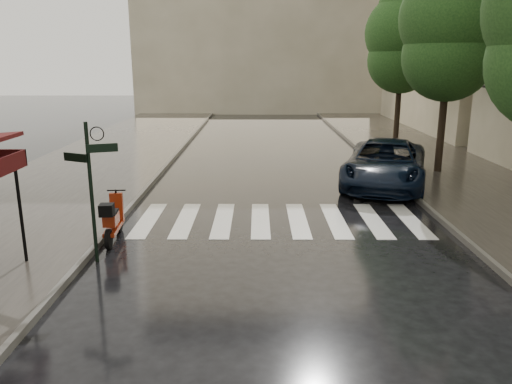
{
  "coord_description": "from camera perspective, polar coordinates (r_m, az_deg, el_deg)",
  "views": [
    {
      "loc": [
        2.36,
        -7.33,
        4.29
      ],
      "look_at": [
        2.33,
        3.76,
        1.4
      ],
      "focal_mm": 35.0,
      "sensor_mm": 36.0,
      "label": 1
    }
  ],
  "objects": [
    {
      "name": "ground",
      "position": [
        8.81,
        -15.97,
        -15.14
      ],
      "size": [
        120.0,
        120.0,
        0.0
      ],
      "primitive_type": "plane",
      "color": "black",
      "rests_on": "ground"
    },
    {
      "name": "sidewalk_near",
      "position": [
        20.94,
        -18.99,
        2.16
      ],
      "size": [
        6.0,
        60.0,
        0.12
      ],
      "primitive_type": "cube",
      "color": "#38332D",
      "rests_on": "ground"
    },
    {
      "name": "sidewalk_far",
      "position": [
        21.3,
        21.91,
        2.09
      ],
      "size": [
        5.5,
        60.0,
        0.12
      ],
      "primitive_type": "cube",
      "color": "#38332D",
      "rests_on": "ground"
    },
    {
      "name": "curb_near",
      "position": [
        20.15,
        -10.76,
        2.28
      ],
      "size": [
        0.12,
        60.0,
        0.16
      ],
      "primitive_type": "cube",
      "color": "#595651",
      "rests_on": "ground"
    },
    {
      "name": "curb_far",
      "position": [
        20.43,
        14.59,
        2.23
      ],
      "size": [
        0.12,
        60.0,
        0.16
      ],
      "primitive_type": "cube",
      "color": "#595651",
      "rests_on": "ground"
    },
    {
      "name": "crosswalk",
      "position": [
        14.01,
        2.66,
        -3.21
      ],
      "size": [
        7.85,
        3.2,
        0.01
      ],
      "color": "silver",
      "rests_on": "ground"
    },
    {
      "name": "signpost",
      "position": [
        11.19,
        -18.36,
        1.17
      ],
      "size": [
        1.17,
        0.29,
        3.1
      ],
      "color": "black",
      "rests_on": "ground"
    },
    {
      "name": "tree_mid",
      "position": [
        20.64,
        21.4,
        17.28
      ],
      "size": [
        3.8,
        3.8,
        8.34
      ],
      "color": "black",
      "rests_on": "sidewalk_far"
    },
    {
      "name": "tree_far",
      "position": [
        27.36,
        16.41,
        16.49
      ],
      "size": [
        3.8,
        3.8,
        8.16
      ],
      "color": "black",
      "rests_on": "sidewalk_far"
    },
    {
      "name": "scooter",
      "position": [
        12.76,
        -16.05,
        -3.12
      ],
      "size": [
        0.48,
        1.74,
        1.14
      ],
      "rotation": [
        0.0,
        0.0,
        0.07
      ],
      "color": "black",
      "rests_on": "ground"
    },
    {
      "name": "parked_car",
      "position": [
        18.33,
        14.55,
        3.19
      ],
      "size": [
        4.32,
        6.37,
        1.62
      ],
      "primitive_type": "imported",
      "rotation": [
        0.0,
        0.0,
        -0.31
      ],
      "color": "black",
      "rests_on": "ground"
    }
  ]
}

